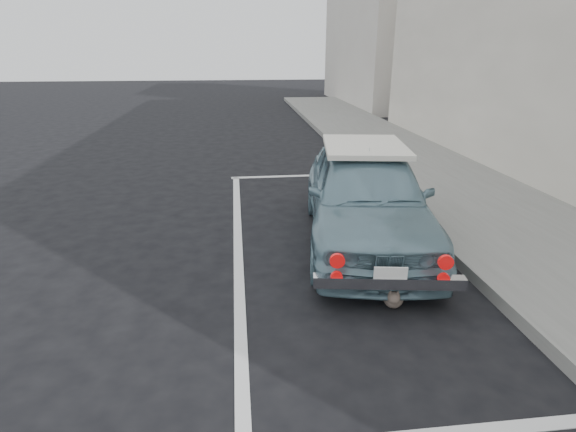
# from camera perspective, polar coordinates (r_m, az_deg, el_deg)

# --- Properties ---
(ground) EXTENTS (80.00, 80.00, 0.00)m
(ground) POSITION_cam_1_polar(r_m,az_deg,el_deg) (3.89, 8.55, -21.06)
(ground) COLOR black
(ground) RESTS_ON ground
(sidewalk) EXTENTS (2.80, 40.00, 0.15)m
(sidewalk) POSITION_cam_1_polar(r_m,az_deg,el_deg) (6.76, 31.14, -4.31)
(sidewalk) COLOR slate
(sidewalk) RESTS_ON ground
(building_far) EXTENTS (3.50, 10.00, 8.00)m
(building_far) POSITION_cam_1_polar(r_m,az_deg,el_deg) (23.96, 11.90, 23.39)
(building_far) COLOR beige
(building_far) RESTS_ON ground
(pline_front) EXTENTS (3.00, 0.12, 0.01)m
(pline_front) POSITION_cam_1_polar(r_m,az_deg,el_deg) (9.74, 1.68, 5.13)
(pline_front) COLOR silver
(pline_front) RESTS_ON ground
(pline_side) EXTENTS (0.12, 7.00, 0.01)m
(pline_side) POSITION_cam_1_polar(r_m,az_deg,el_deg) (6.33, -6.37, -3.56)
(pline_side) COLOR silver
(pline_side) RESTS_ON ground
(retro_coupe) EXTENTS (2.16, 4.16, 1.35)m
(retro_coupe) POSITION_cam_1_polar(r_m,az_deg,el_deg) (6.29, 9.84, 2.68)
(retro_coupe) COLOR #7094A3
(retro_coupe) RESTS_ON ground
(cat) EXTENTS (0.32, 0.47, 0.27)m
(cat) POSITION_cam_1_polar(r_m,az_deg,el_deg) (4.93, 13.25, -9.84)
(cat) COLOR #786A5C
(cat) RESTS_ON ground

